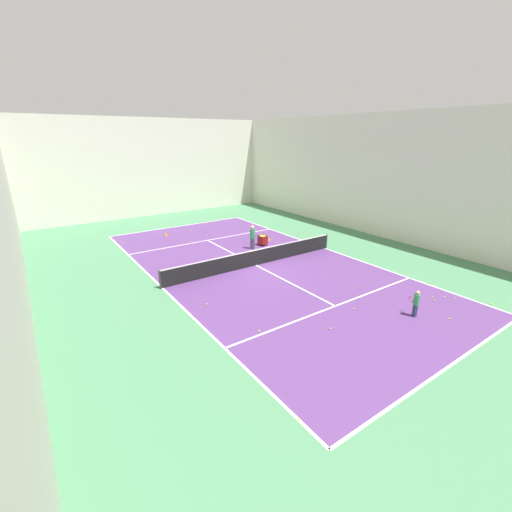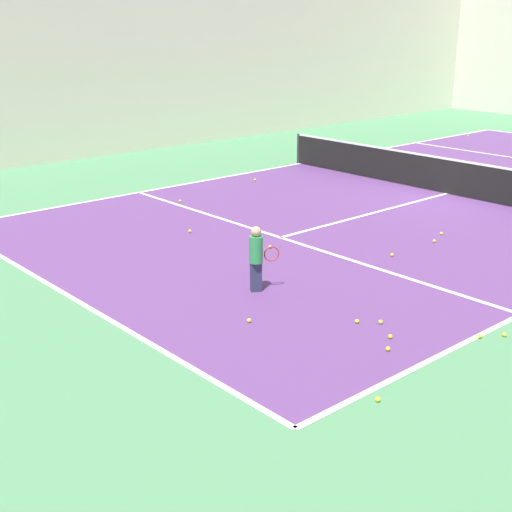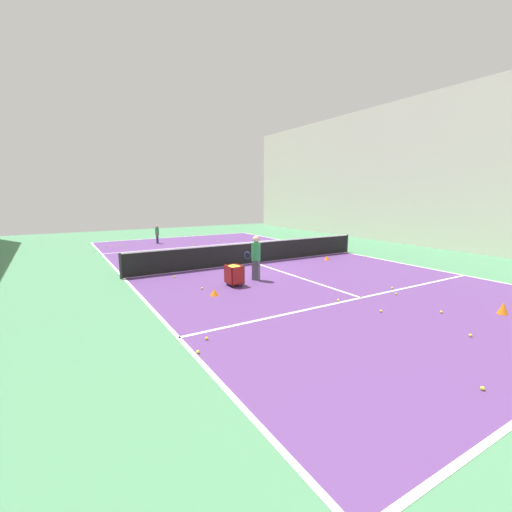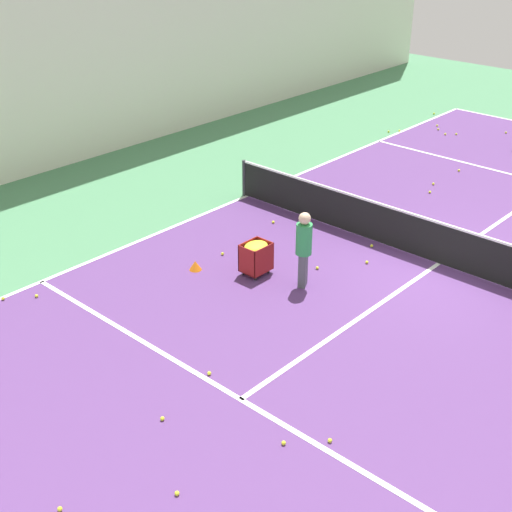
% 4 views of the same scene
% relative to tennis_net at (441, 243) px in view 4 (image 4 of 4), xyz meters
% --- Properties ---
extents(ground_plane, '(38.32, 38.32, 0.00)m').
position_rel_tennis_net_xyz_m(ground_plane, '(0.00, 0.00, -0.51)').
color(ground_plane, '#477F56').
extents(court_playing_area, '(11.55, 23.09, 0.00)m').
position_rel_tennis_net_xyz_m(court_playing_area, '(0.00, 0.00, -0.51)').
color(court_playing_area, '#563370').
rests_on(court_playing_area, ground).
extents(line_sideline_right, '(0.10, 23.09, 0.00)m').
position_rel_tennis_net_xyz_m(line_sideline_right, '(5.78, 0.00, -0.51)').
color(line_sideline_right, white).
rests_on(line_sideline_right, ground).
extents(line_service_far, '(11.55, 0.10, 0.00)m').
position_rel_tennis_net_xyz_m(line_service_far, '(0.00, 6.35, -0.51)').
color(line_service_far, white).
rests_on(line_service_far, ground).
extents(line_centre_service, '(0.10, 12.70, 0.00)m').
position_rel_tennis_net_xyz_m(line_centre_service, '(0.00, 0.00, -0.51)').
color(line_centre_service, white).
rests_on(line_centre_service, ground).
extents(hall_enclosure_right, '(0.15, 34.62, 8.97)m').
position_rel_tennis_net_xyz_m(hall_enclosure_right, '(11.47, 0.00, 3.97)').
color(hall_enclosure_right, silver).
rests_on(hall_enclosure_right, ground).
extents(tennis_net, '(11.85, 0.10, 0.99)m').
position_rel_tennis_net_xyz_m(tennis_net, '(0.00, 0.00, 0.00)').
color(tennis_net, '#2D2D33').
rests_on(tennis_net, ground).
extents(coach_at_net, '(0.51, 0.64, 1.65)m').
position_rel_tennis_net_xyz_m(coach_at_net, '(1.62, 2.76, 0.43)').
color(coach_at_net, '#4C4C56').
rests_on(coach_at_net, ground).
extents(ball_cart, '(0.49, 0.60, 0.74)m').
position_rel_tennis_net_xyz_m(ball_cart, '(2.67, 3.05, 0.00)').
color(ball_cart, maroon).
rests_on(ball_cart, ground).
extents(training_cone_2, '(0.27, 0.27, 0.21)m').
position_rel_tennis_net_xyz_m(training_cone_2, '(3.77, 3.80, -0.40)').
color(training_cone_2, orange).
rests_on(training_cone_2, ground).
extents(tennis_ball_0, '(0.07, 0.07, 0.07)m').
position_rel_tennis_net_xyz_m(tennis_ball_0, '(1.82, 2.01, -0.48)').
color(tennis_ball_0, yellow).
rests_on(tennis_ball_0, ground).
extents(tennis_ball_1, '(0.07, 0.07, 0.07)m').
position_rel_tennis_net_xyz_m(tennis_ball_1, '(4.10, 0.85, -0.48)').
color(tennis_ball_1, yellow).
rests_on(tennis_ball_1, ground).
extents(tennis_ball_3, '(0.07, 0.07, 0.07)m').
position_rel_tennis_net_xyz_m(tennis_ball_3, '(3.82, 2.91, -0.48)').
color(tennis_ball_3, yellow).
rests_on(tennis_ball_3, ground).
extents(tennis_ball_4, '(0.07, 0.07, 0.07)m').
position_rel_tennis_net_xyz_m(tennis_ball_4, '(-1.67, 6.18, -0.48)').
color(tennis_ball_4, yellow).
rests_on(tennis_ball_4, ground).
extents(tennis_ball_5, '(0.07, 0.07, 0.07)m').
position_rel_tennis_net_xyz_m(tennis_ball_5, '(-0.76, 8.42, -0.48)').
color(tennis_ball_5, yellow).
rests_on(tennis_ball_5, ground).
extents(tennis_ball_6, '(0.07, 0.07, 0.07)m').
position_rel_tennis_net_xyz_m(tennis_ball_6, '(6.02, -10.32, -0.48)').
color(tennis_ball_6, yellow).
rests_on(tennis_ball_6, ground).
extents(tennis_ball_9, '(0.07, 0.07, 0.07)m').
position_rel_tennis_net_xyz_m(tennis_ball_9, '(2.47, -5.54, -0.48)').
color(tennis_ball_9, yellow).
rests_on(tennis_ball_9, ground).
extents(tennis_ball_10, '(0.07, 0.07, 0.07)m').
position_rel_tennis_net_xyz_m(tennis_ball_10, '(5.28, 6.78, -0.48)').
color(tennis_ball_10, yellow).
rests_on(tennis_ball_10, ground).
extents(tennis_ball_13, '(0.07, 0.07, 0.07)m').
position_rel_tennis_net_xyz_m(tennis_ball_13, '(6.05, -7.34, -0.48)').
color(tennis_ball_13, yellow).
rests_on(tennis_ball_13, ground).
extents(tennis_ball_14, '(0.07, 0.07, 0.07)m').
position_rel_tennis_net_xyz_m(tennis_ball_14, '(0.18, 9.65, -0.48)').
color(tennis_ball_14, yellow).
rests_on(tennis_ball_14, ground).
extents(tennis_ball_15, '(0.07, 0.07, 0.07)m').
position_rel_tennis_net_xyz_m(tennis_ball_15, '(4.49, -8.39, -0.48)').
color(tennis_ball_15, yellow).
rests_on(tennis_ball_15, ground).
extents(tennis_ball_16, '(0.07, 0.07, 0.07)m').
position_rel_tennis_net_xyz_m(tennis_ball_16, '(5.69, 7.29, -0.48)').
color(tennis_ball_16, yellow).
rests_on(tennis_ball_16, ground).
extents(tennis_ball_18, '(0.07, 0.07, 0.07)m').
position_rel_tennis_net_xyz_m(tennis_ball_18, '(1.17, 1.06, -0.48)').
color(tennis_ball_18, yellow).
rests_on(tennis_ball_18, ground).
extents(tennis_ball_20, '(0.07, 0.07, 0.07)m').
position_rel_tennis_net_xyz_m(tennis_ball_20, '(0.55, 7.54, -0.48)').
color(tennis_ball_20, yellow).
rests_on(tennis_ball_20, ground).
extents(tennis_ball_21, '(0.07, 0.07, 0.07)m').
position_rel_tennis_net_xyz_m(tennis_ball_21, '(3.17, -1.51, -0.48)').
color(tennis_ball_21, yellow).
rests_on(tennis_ball_21, ground).
extents(tennis_ball_22, '(0.07, 0.07, 0.07)m').
position_rel_tennis_net_xyz_m(tennis_ball_22, '(0.85, 6.23, -0.48)').
color(tennis_ball_22, yellow).
rests_on(tennis_ball_22, ground).
extents(tennis_ball_23, '(0.07, 0.07, 0.07)m').
position_rel_tennis_net_xyz_m(tennis_ball_23, '(2.24, -3.49, -0.48)').
color(tennis_ball_23, yellow).
rests_on(tennis_ball_23, ground).
extents(tennis_ball_25, '(0.07, 0.07, 0.07)m').
position_rel_tennis_net_xyz_m(tennis_ball_25, '(4.22, -8.65, -0.48)').
color(tennis_ball_25, yellow).
rests_on(tennis_ball_25, ground).
extents(tennis_ball_26, '(0.07, 0.07, 0.07)m').
position_rel_tennis_net_xyz_m(tennis_ball_26, '(5.19, -9.07, -0.48)').
color(tennis_ball_26, yellow).
rests_on(tennis_ball_26, ground).
extents(tennis_ball_27, '(0.07, 0.07, 0.07)m').
position_rel_tennis_net_xyz_m(tennis_ball_27, '(2.48, -4.09, -0.48)').
color(tennis_ball_27, yellow).
rests_on(tennis_ball_27, ground).
extents(tennis_ball_28, '(0.07, 0.07, 0.07)m').
position_rel_tennis_net_xyz_m(tennis_ball_28, '(4.94, -8.71, -0.48)').
color(tennis_ball_28, yellow).
rests_on(tennis_ball_28, ground).
extents(tennis_ball_29, '(0.07, 0.07, 0.07)m').
position_rel_tennis_net_xyz_m(tennis_ball_29, '(-1.20, 6.69, -0.48)').
color(tennis_ball_29, yellow).
rests_on(tennis_ball_29, ground).
extents(tennis_ball_30, '(0.07, 0.07, 0.07)m').
position_rel_tennis_net_xyz_m(tennis_ball_30, '(3.06, -9.92, -0.48)').
color(tennis_ball_30, yellow).
rests_on(tennis_ball_30, ground).
extents(tennis_ball_31, '(0.07, 0.07, 0.07)m').
position_rel_tennis_net_xyz_m(tennis_ball_31, '(5.83, -7.67, -0.48)').
color(tennis_ball_31, yellow).
rests_on(tennis_ball_31, ground).
extents(tennis_ball_32, '(0.07, 0.07, 0.07)m').
position_rel_tennis_net_xyz_m(tennis_ball_32, '(1.56, 0.31, -0.48)').
color(tennis_ball_32, yellow).
rests_on(tennis_ball_32, ground).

